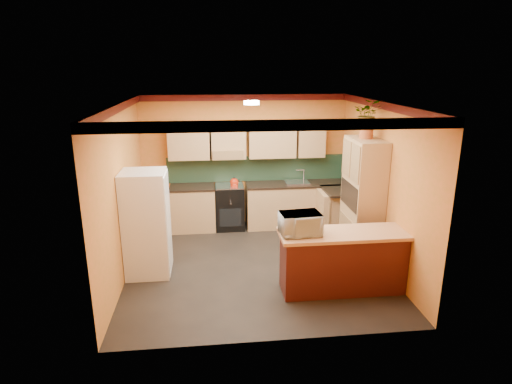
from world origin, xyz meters
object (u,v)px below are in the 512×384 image
Objects in this scene: fridge at (146,224)px; microwave at (300,224)px; base_cabinets_back at (260,206)px; breakfast_bar at (342,263)px; stove at (230,207)px; pantry at (362,200)px.

fridge is 2.98× the size of microwave.
breakfast_bar is at bearing -71.91° from base_cabinets_back.
fridge is 3.10m from breakfast_bar.
breakfast_bar is (1.53, -2.77, -0.02)m from stove.
stove is at bearing 102.05° from microwave.
pantry is 1.42m from breakfast_bar.
base_cabinets_back and breakfast_bar have the same top height.
pantry reaches higher than fridge.
breakfast_bar is (0.91, -2.77, 0.00)m from base_cabinets_back.
microwave is (0.24, -2.77, 0.65)m from base_cabinets_back.
microwave reaches higher than breakfast_bar.
base_cabinets_back is 2.86m from microwave.
base_cabinets_back is at bearing 133.03° from pantry.
fridge is 2.46m from microwave.
base_cabinets_back is 1.74× the size of pantry.
breakfast_bar is at bearing -120.98° from pantry.
base_cabinets_back is 6.40× the size of microwave.
stove is at bearing 142.57° from pantry.
stove is 0.43× the size of pantry.
microwave reaches higher than stove.
fridge is 3.61m from pantry.
fridge is at bearing -176.74° from pantry.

